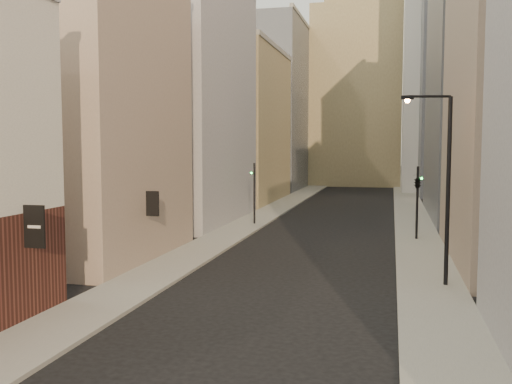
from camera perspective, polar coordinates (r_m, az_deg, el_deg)
name	(u,v)px	position (r m, az deg, el deg)	size (l,w,h in m)	color
sidewalk_left	(281,206)	(59.60, 2.53, -1.40)	(3.00, 140.00, 0.15)	gray
sidewalk_right	(410,209)	(58.57, 15.12, -1.67)	(3.00, 140.00, 0.15)	gray
left_bldg_beige	(88,117)	(33.66, -16.44, 7.23)	(8.00, 12.00, 16.00)	gray
left_bldg_grey	(187,102)	(48.31, -6.91, 8.93)	(8.00, 16.00, 20.00)	gray
left_bldg_tan	(242,127)	(65.39, -1.38, 6.54)	(8.00, 18.00, 17.00)	#8E7D54
left_bldg_wingrid	(277,107)	(85.04, 2.10, 8.47)	(8.00, 20.00, 24.00)	gray
right_bldg_wingrid	(480,69)	(54.10, 21.53, 11.38)	(8.00, 20.00, 26.00)	gray
clock_tower	(358,76)	(96.03, 10.13, 11.34)	(14.00, 14.00, 44.90)	#8E7D54
white_tower	(435,54)	(82.28, 17.43, 13.02)	(8.00, 8.00, 41.50)	silver
streetlamp_mid	(443,179)	(26.57, 18.23, 1.24)	(2.22, 0.70, 8.60)	black
traffic_light_left	(254,182)	(45.40, -0.16, 1.00)	(0.57, 0.48, 5.00)	black
traffic_light_right	(418,184)	(39.44, 15.86, 0.77)	(0.71, 0.71, 5.00)	black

